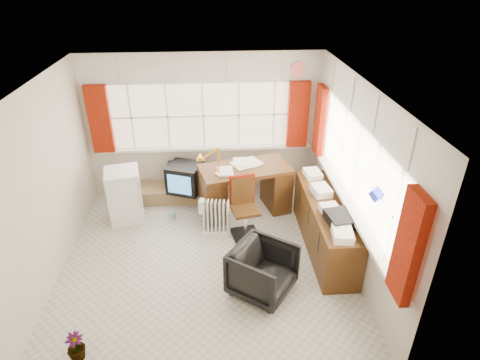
% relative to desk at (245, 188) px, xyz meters
% --- Properties ---
extents(ground, '(4.00, 4.00, 0.00)m').
position_rel_desk_xyz_m(ground, '(-0.65, -1.22, -0.46)').
color(ground, beige).
rests_on(ground, ground).
extents(room_walls, '(4.00, 4.00, 4.00)m').
position_rel_desk_xyz_m(room_walls, '(-0.65, -1.22, 1.04)').
color(room_walls, beige).
rests_on(room_walls, ground).
extents(window_back, '(3.70, 0.12, 3.60)m').
position_rel_desk_xyz_m(window_back, '(-0.65, 0.72, 0.48)').
color(window_back, beige).
rests_on(window_back, room_walls).
extents(window_right, '(0.12, 3.70, 3.60)m').
position_rel_desk_xyz_m(window_right, '(1.29, -1.22, 0.48)').
color(window_right, beige).
rests_on(window_right, room_walls).
extents(curtains, '(3.83, 3.83, 1.15)m').
position_rel_desk_xyz_m(curtains, '(0.28, -0.30, 0.99)').
color(curtains, '#942208').
rests_on(curtains, room_walls).
extents(overhead_cabinets, '(3.98, 3.98, 0.48)m').
position_rel_desk_xyz_m(overhead_cabinets, '(0.33, -0.24, 1.79)').
color(overhead_cabinets, silver).
rests_on(overhead_cabinets, room_walls).
extents(desk, '(1.57, 1.03, 0.86)m').
position_rel_desk_xyz_m(desk, '(0.00, 0.00, 0.00)').
color(desk, '#593014').
rests_on(desk, ground).
extents(desk_lamp, '(0.17, 0.14, 0.47)m').
position_rel_desk_xyz_m(desk_lamp, '(-0.43, -0.20, 0.70)').
color(desk_lamp, '#F7A40A').
rests_on(desk_lamp, desk).
extents(task_chair, '(0.47, 0.49, 0.96)m').
position_rel_desk_xyz_m(task_chair, '(-0.07, -0.58, 0.05)').
color(task_chair, black).
rests_on(task_chair, ground).
extents(office_chair, '(1.01, 1.00, 0.66)m').
position_rel_desk_xyz_m(office_chair, '(0.07, -1.88, -0.13)').
color(office_chair, black).
rests_on(office_chair, ground).
extents(radiator, '(0.43, 0.24, 0.61)m').
position_rel_desk_xyz_m(radiator, '(-0.49, -0.63, -0.21)').
color(radiator, white).
rests_on(radiator, ground).
extents(credenza, '(0.50, 2.00, 0.85)m').
position_rel_desk_xyz_m(credenza, '(1.08, -1.02, -0.07)').
color(credenza, '#593014').
rests_on(credenza, ground).
extents(file_tray, '(0.36, 0.44, 0.13)m').
position_rel_desk_xyz_m(file_tray, '(1.10, -1.52, 0.36)').
color(file_tray, black).
rests_on(file_tray, credenza).
extents(tv_bench, '(1.40, 0.50, 0.25)m').
position_rel_desk_xyz_m(tv_bench, '(-1.20, 0.50, -0.34)').
color(tv_bench, '#9F7A4F').
rests_on(tv_bench, ground).
extents(crt_tv, '(0.67, 0.64, 0.49)m').
position_rel_desk_xyz_m(crt_tv, '(-1.00, 0.34, 0.03)').
color(crt_tv, black).
rests_on(crt_tv, tv_bench).
extents(hifi_stack, '(0.63, 0.41, 0.44)m').
position_rel_desk_xyz_m(hifi_stack, '(-1.02, 0.45, 0.00)').
color(hifi_stack, black).
rests_on(hifi_stack, tv_bench).
extents(mini_fridge, '(0.61, 0.61, 0.89)m').
position_rel_desk_xyz_m(mini_fridge, '(-1.95, -0.08, -0.02)').
color(mini_fridge, white).
rests_on(mini_fridge, ground).
extents(spray_bottle_a, '(0.12, 0.12, 0.31)m').
position_rel_desk_xyz_m(spray_bottle_a, '(-0.48, -0.05, -0.30)').
color(spray_bottle_a, white).
rests_on(spray_bottle_a, ground).
extents(spray_bottle_b, '(0.11, 0.11, 0.19)m').
position_rel_desk_xyz_m(spray_bottle_b, '(-1.22, -0.14, -0.37)').
color(spray_bottle_b, '#82C1B6').
rests_on(spray_bottle_b, ground).
extents(flower_vase, '(0.21, 0.21, 0.35)m').
position_rel_desk_xyz_m(flower_vase, '(-2.02, -2.74, -0.29)').
color(flower_vase, black).
rests_on(flower_vase, ground).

